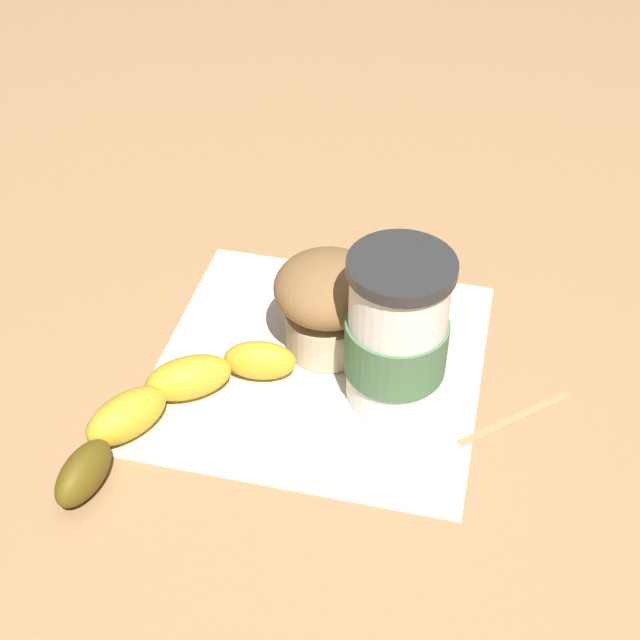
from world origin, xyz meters
TOP-DOWN VIEW (x-y plane):
  - ground_plane at (0.00, 0.00)m, footprint 3.00×3.00m
  - paper_napkin at (0.00, 0.00)m, footprint 0.33×0.33m
  - coffee_cup at (-0.06, 0.03)m, footprint 0.08×0.08m
  - muffin at (-0.01, -0.02)m, footprint 0.09×0.09m
  - banana at (0.12, 0.06)m, footprint 0.18×0.17m
  - wooden_stirrer at (-0.15, 0.06)m, footprint 0.10×0.06m

SIDE VIEW (x-z plane):
  - ground_plane at x=0.00m, z-range 0.00..0.00m
  - paper_napkin at x=0.00m, z-range 0.00..0.00m
  - wooden_stirrer at x=-0.15m, z-range 0.00..0.00m
  - banana at x=0.12m, z-range 0.00..0.04m
  - muffin at x=-0.01m, z-range 0.01..0.10m
  - coffee_cup at x=-0.06m, z-range 0.00..0.13m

